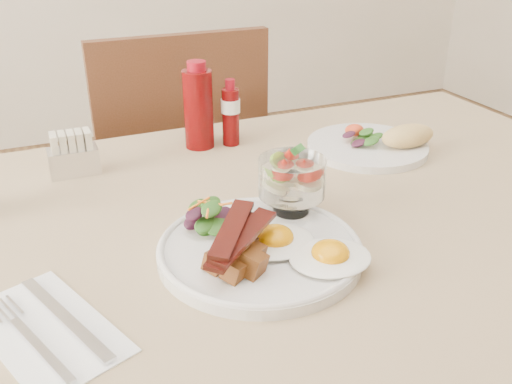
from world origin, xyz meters
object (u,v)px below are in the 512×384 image
Objects in this scene: ketchup_bottle at (198,108)px; sugar_caddy at (73,156)px; chair_far at (176,180)px; table at (285,263)px; main_plate at (260,251)px; hot_sauce_bottle at (231,113)px; fruit_cup at (292,178)px; second_plate at (377,143)px.

sugar_caddy is at bearing -171.49° from ketchup_bottle.
chair_far is 5.44× the size of ketchup_bottle.
chair_far reaches higher than sugar_caddy.
table is 0.42m from sugar_caddy.
main_plate is at bearing -132.71° from table.
hot_sauce_bottle is 0.31m from sugar_caddy.
table is 1.43× the size of chair_far.
main_plate is 0.13m from fruit_cup.
chair_far is at bearing 89.91° from fruit_cup.
fruit_cup is at bearing -93.46° from table.
second_plate is 2.78× the size of sugar_caddy.
table is at bearing -148.99° from second_plate.
sugar_caddy is at bearing -126.64° from chair_far.
ketchup_bottle reaches higher than second_plate.
hot_sauce_bottle is at bearing 149.97° from second_plate.
table is 0.35m from hot_sauce_bottle.
table is at bearing -44.91° from sugar_caddy.
sugar_caddy is (-0.56, 0.12, 0.02)m from second_plate.
hot_sauce_bottle is at bearing -85.42° from chair_far.
table is 0.34m from second_plate.
ketchup_bottle is (-0.03, 0.34, 0.01)m from fruit_cup.
ketchup_bottle is (-0.03, 0.32, 0.17)m from table.
main_plate reaches higher than table.
table is at bearing -95.18° from hot_sauce_bottle.
fruit_cup is 0.76× the size of hot_sauce_bottle.
main_plate is 0.44m from second_plate.
sugar_caddy reaches higher than main_plate.
ketchup_bottle reaches higher than main_plate.
chair_far reaches higher than table.
chair_far is 3.32× the size of main_plate.
table is 0.37m from ketchup_bottle.
main_plate is at bearing -96.31° from chair_far.
fruit_cup is at bearing 41.19° from main_plate.
hot_sauce_bottle is at bearing 5.30° from sugar_caddy.
fruit_cup is at bearing -95.09° from hot_sauce_bottle.
ketchup_bottle reaches higher than fruit_cup.
fruit_cup reaches higher than sugar_caddy.
ketchup_bottle reaches higher than sugar_caddy.
fruit_cup is 0.33m from hot_sauce_bottle.
sugar_caddy is at bearing 134.21° from table.
main_plate is 1.17× the size of second_plate.
chair_far is at bearing 90.00° from table.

